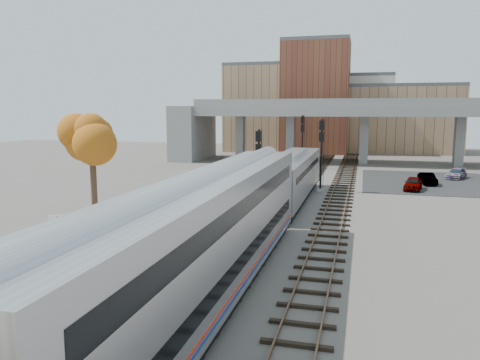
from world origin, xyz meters
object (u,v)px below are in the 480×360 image
at_px(locomotive, 292,176).
at_px(car_b, 427,179).
at_px(signal_mast_far, 302,142).
at_px(car_a, 413,183).
at_px(coach, 209,238).
at_px(signal_mast_near, 259,171).
at_px(tree, 91,136).
at_px(signal_mast_mid, 321,156).
at_px(car_c, 456,174).

distance_m(locomotive, car_b, 18.09).
relative_size(signal_mast_far, car_a, 1.86).
xyz_separation_m(locomotive, coach, (-0.00, -22.61, 0.52)).
distance_m(signal_mast_near, tree, 13.00).
distance_m(coach, signal_mast_near, 18.86).
bearing_deg(signal_mast_near, car_b, 48.37).
distance_m(signal_mast_mid, car_c, 19.44).
distance_m(signal_mast_near, car_b, 22.40).
height_order(signal_mast_near, signal_mast_mid, signal_mast_mid).
bearing_deg(locomotive, signal_mast_near, -118.53).
bearing_deg(car_a, car_b, 76.33).
height_order(coach, signal_mast_near, signal_mast_near).
height_order(car_a, car_c, car_a).
xyz_separation_m(car_a, car_b, (1.84, 4.10, -0.05)).
bearing_deg(signal_mast_mid, car_b, 33.85).
height_order(signal_mast_far, car_b, signal_mast_far).
bearing_deg(signal_mast_mid, signal_mast_far, 102.97).
bearing_deg(car_a, coach, -98.70).
relative_size(locomotive, coach, 0.76).
bearing_deg(signal_mast_near, locomotive, 61.47).
bearing_deg(car_b, coach, -117.24).
xyz_separation_m(signal_mast_mid, car_b, (10.70, 7.17, -2.87)).
bearing_deg(car_b, signal_mast_far, 136.82).
xyz_separation_m(locomotive, signal_mast_near, (-2.10, -3.86, 0.79)).
relative_size(locomotive, signal_mast_near, 2.97).
bearing_deg(coach, car_a, 70.86).
relative_size(signal_mast_near, signal_mast_mid, 0.91).
relative_size(signal_mast_near, tree, 0.77).
bearing_deg(signal_mast_mid, coach, -94.05).
height_order(tree, car_b, tree).
height_order(signal_mast_far, tree, tree).
height_order(coach, tree, tree).
bearing_deg(coach, car_b, 70.27).
xyz_separation_m(tree, car_c, (29.02, 29.22, -5.53)).
height_order(signal_mast_far, car_c, signal_mast_far).
height_order(signal_mast_mid, car_a, signal_mast_mid).
distance_m(signal_mast_far, car_c, 19.53).
distance_m(coach, signal_mast_far, 46.07).
bearing_deg(signal_mast_mid, car_c, 41.07).
bearing_deg(coach, car_c, 68.01).
height_order(coach, car_b, coach).
distance_m(car_a, car_c, 11.09).
height_order(signal_mast_mid, car_c, signal_mast_mid).
bearing_deg(tree, locomotive, 41.24).
height_order(locomotive, car_c, locomotive).
bearing_deg(signal_mast_near, car_c, 49.93).
distance_m(car_b, car_c, 6.64).
xyz_separation_m(locomotive, signal_mast_mid, (2.00, 5.61, 1.24)).
height_order(locomotive, tree, tree).
relative_size(signal_mast_near, signal_mast_far, 0.89).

